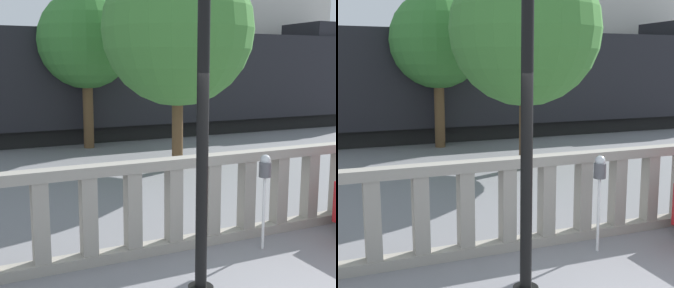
% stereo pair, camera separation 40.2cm
% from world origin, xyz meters
% --- Properties ---
extents(balustrade, '(16.57, 0.24, 1.32)m').
position_xyz_m(balustrade, '(-0.00, 2.75, 0.66)').
color(balustrade, gray).
rests_on(balustrade, ground).
extents(parking_meter, '(0.17, 0.17, 1.36)m').
position_xyz_m(parking_meter, '(0.54, 2.23, 1.09)').
color(parking_meter, silver).
rests_on(parking_meter, ground).
extents(train_near, '(25.71, 2.65, 4.33)m').
position_xyz_m(train_near, '(0.62, 13.13, 1.95)').
color(train_near, black).
rests_on(train_near, ground).
extents(train_far, '(28.93, 2.98, 4.42)m').
position_xyz_m(train_far, '(1.02, 26.38, 2.00)').
color(train_far, black).
rests_on(train_far, ground).
extents(tree_left, '(2.98, 2.98, 4.83)m').
position_xyz_m(tree_left, '(0.56, 11.35, 3.32)').
color(tree_left, brown).
rests_on(tree_left, ground).
extents(tree_right, '(3.70, 3.70, 5.28)m').
position_xyz_m(tree_right, '(1.77, 7.48, 3.42)').
color(tree_right, brown).
rests_on(tree_right, ground).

